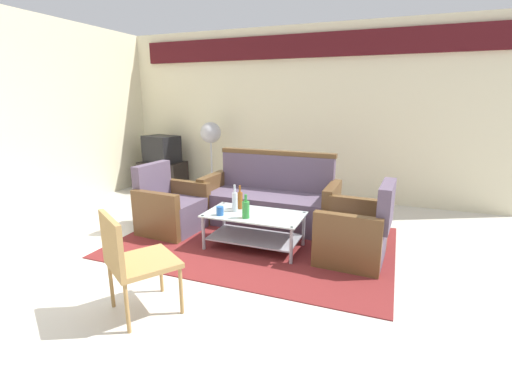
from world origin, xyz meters
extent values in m
plane|color=beige|center=(0.00, 0.00, 0.00)|extent=(14.00, 14.00, 0.00)
cube|color=beige|center=(0.00, 3.06, 1.40)|extent=(6.52, 0.12, 2.80)
cube|color=#4C1419|center=(0.00, 2.97, 2.47)|extent=(5.76, 0.08, 0.36)
cube|color=maroon|center=(0.08, 0.74, 0.01)|extent=(3.14, 2.18, 0.01)
cube|color=#5B4C60|center=(0.02, 1.38, 0.22)|extent=(1.61, 0.72, 0.42)
cube|color=#5B4C60|center=(0.02, 1.70, 0.67)|extent=(1.60, 0.16, 0.48)
cube|color=brown|center=(0.86, 1.37, 0.32)|extent=(0.13, 0.70, 0.62)
cube|color=brown|center=(-0.82, 1.39, 0.32)|extent=(0.13, 0.70, 0.62)
cube|color=brown|center=(0.02, 1.70, 0.94)|extent=(1.64, 0.12, 0.06)
cube|color=#5B4C60|center=(-1.04, 0.73, 0.21)|extent=(0.70, 0.65, 0.40)
cube|color=#5B4C60|center=(-1.35, 0.75, 0.64)|extent=(0.16, 0.61, 0.45)
cube|color=brown|center=(-1.02, 1.06, 0.30)|extent=(0.67, 0.15, 0.58)
cube|color=brown|center=(-1.07, 0.40, 0.30)|extent=(0.67, 0.15, 0.58)
cube|color=#5B4C60|center=(1.20, 0.69, 0.21)|extent=(0.69, 0.64, 0.40)
cube|color=#5B4C60|center=(1.51, 0.67, 0.64)|extent=(0.15, 0.61, 0.45)
cube|color=brown|center=(1.18, 0.36, 0.30)|extent=(0.66, 0.14, 0.58)
cube|color=brown|center=(1.22, 1.02, 0.30)|extent=(0.66, 0.14, 0.58)
cube|color=silver|center=(0.13, 0.58, 0.40)|extent=(1.10, 0.60, 0.02)
cube|color=#9E9EA5|center=(0.13, 0.58, 0.13)|extent=(1.00, 0.52, 0.02)
cylinder|color=#9E9EA5|center=(-0.38, 0.84, 0.21)|extent=(0.04, 0.04, 0.40)
cylinder|color=#9E9EA5|center=(0.64, 0.84, 0.21)|extent=(0.04, 0.04, 0.40)
cylinder|color=#9E9EA5|center=(-0.38, 0.32, 0.21)|extent=(0.04, 0.04, 0.40)
cylinder|color=#9E9EA5|center=(0.64, 0.32, 0.21)|extent=(0.04, 0.04, 0.40)
cylinder|color=#2D8C38|center=(0.10, 0.42, 0.50)|extent=(0.08, 0.08, 0.18)
cylinder|color=#2D8C38|center=(0.10, 0.42, 0.63)|extent=(0.03, 0.03, 0.08)
cylinder|color=brown|center=(-0.10, 0.71, 0.51)|extent=(0.06, 0.06, 0.20)
cylinder|color=brown|center=(-0.10, 0.71, 0.65)|extent=(0.02, 0.02, 0.08)
cylinder|color=silver|center=(-0.11, 0.60, 0.52)|extent=(0.06, 0.06, 0.22)
cylinder|color=silver|center=(-0.11, 0.60, 0.68)|extent=(0.02, 0.02, 0.09)
cylinder|color=#2659A5|center=(-0.21, 0.41, 0.46)|extent=(0.08, 0.08, 0.10)
cube|color=black|center=(-2.48, 2.55, 0.26)|extent=(0.80, 0.50, 0.52)
cube|color=black|center=(-2.48, 2.55, 0.76)|extent=(0.69, 0.57, 0.48)
cube|color=black|center=(-2.43, 2.77, 0.76)|extent=(0.50, 0.13, 0.36)
cylinder|color=#2D2D33|center=(-1.48, 2.60, 0.01)|extent=(0.32, 0.32, 0.03)
cylinder|color=#B2B2B7|center=(-1.48, 2.60, 0.51)|extent=(0.03, 0.03, 0.95)
sphere|color=#B2B2B7|center=(-1.48, 2.60, 1.09)|extent=(0.36, 0.36, 0.36)
cube|color=#AD844C|center=(-0.22, -0.90, 0.42)|extent=(0.66, 0.66, 0.04)
cube|color=#AD844C|center=(-0.34, -1.08, 0.64)|extent=(0.42, 0.29, 0.40)
cylinder|color=#AD844C|center=(-0.29, -0.61, 0.21)|extent=(0.03, 0.03, 0.42)
cylinder|color=#AD844C|center=(0.07, -0.84, 0.21)|extent=(0.03, 0.03, 0.42)
cylinder|color=#AD844C|center=(-0.51, -0.96, 0.21)|extent=(0.03, 0.03, 0.42)
cylinder|color=#AD844C|center=(-0.16, -1.19, 0.21)|extent=(0.03, 0.03, 0.42)
camera|label=1|loc=(1.54, -3.00, 1.67)|focal=25.32mm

